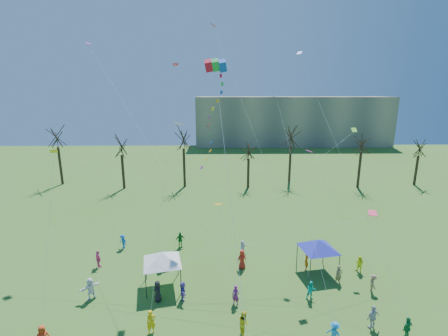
{
  "coord_description": "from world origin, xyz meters",
  "views": [
    {
      "loc": [
        -1.46,
        -17.51,
        16.53
      ],
      "look_at": [
        -1.01,
        5.0,
        11.0
      ],
      "focal_mm": 25.0,
      "sensor_mm": 36.0,
      "label": 1
    }
  ],
  "objects_px": {
    "canopy_tent_white": "(162,257)",
    "canopy_tent_blue": "(318,244)",
    "distant_building": "(291,121)",
    "big_box_kite": "(216,124)"
  },
  "relations": [
    {
      "from": "canopy_tent_white",
      "to": "canopy_tent_blue",
      "type": "bearing_deg",
      "value": 8.3
    },
    {
      "from": "big_box_kite",
      "to": "canopy_tent_blue",
      "type": "xyz_separation_m",
      "value": [
        9.45,
        1.97,
        -11.35
      ]
    },
    {
      "from": "canopy_tent_blue",
      "to": "distant_building",
      "type": "bearing_deg",
      "value": 79.07
    },
    {
      "from": "distant_building",
      "to": "canopy_tent_blue",
      "type": "xyz_separation_m",
      "value": [
        -14.17,
        -73.33,
        -4.76
      ]
    },
    {
      "from": "canopy_tent_white",
      "to": "canopy_tent_blue",
      "type": "distance_m",
      "value": 14.28
    },
    {
      "from": "canopy_tent_white",
      "to": "distant_building",
      "type": "bearing_deg",
      "value": 69.43
    },
    {
      "from": "distant_building",
      "to": "big_box_kite",
      "type": "bearing_deg",
      "value": -107.41
    },
    {
      "from": "canopy_tent_white",
      "to": "canopy_tent_blue",
      "type": "xyz_separation_m",
      "value": [
        14.13,
        2.06,
        -0.03
      ]
    },
    {
      "from": "distant_building",
      "to": "big_box_kite",
      "type": "relative_size",
      "value": 3.03
    },
    {
      "from": "distant_building",
      "to": "canopy_tent_white",
      "type": "distance_m",
      "value": 80.66
    }
  ]
}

